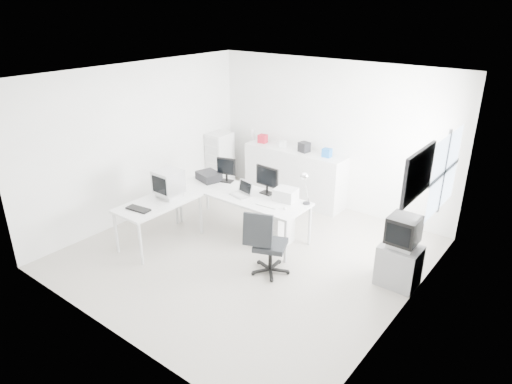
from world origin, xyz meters
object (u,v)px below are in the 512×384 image
Objects in this scene: inkjet_printer at (209,176)px; tv_cabinet at (399,265)px; laser_printer at (286,194)px; lcd_monitor_large at (267,181)px; crt_tv at (403,232)px; crt_monitor at (169,184)px; sideboard at (294,175)px; lcd_monitor_small at (227,170)px; side_desk at (160,222)px; main_desk at (242,213)px; office_chair at (271,242)px; laptop at (240,189)px; drawer_pedestal at (277,227)px; filing_cabinet at (220,160)px.

tv_cabinet is (3.60, 0.05, -0.52)m from inkjet_printer.
laser_printer is at bearing 178.11° from tv_cabinet.
crt_tv is at bearing 0.44° from lcd_monitor_large.
crt_monitor is 2.76m from sideboard.
side_desk is at bearing -119.32° from lcd_monitor_small.
sideboard is (-0.83, 1.54, -0.32)m from laser_printer.
lcd_monitor_small is at bearing 77.47° from side_desk.
crt_monitor is at bearing -164.40° from crt_tv.
crt_monitor is (-0.85, -0.85, 0.60)m from main_desk.
tv_cabinet is (3.30, -0.10, -0.67)m from lcd_monitor_small.
lcd_monitor_large is at bearing 106.35° from office_chair.
laptop is at bearing -174.62° from tv_cabinet.
side_desk reaches higher than drawer_pedestal.
crt_monitor is 0.91× the size of crt_tv.
side_desk is at bearing -119.27° from laptop.
drawer_pedestal is at bearing 25.72° from laptop.
crt_monitor is 3.74m from crt_tv.
laser_printer is 0.57× the size of tv_cabinet.
crt_monitor is at bearing -149.86° from drawer_pedestal.
crt_tv reaches higher than laptop.
crt_tv is (3.60, 1.25, 0.45)m from side_desk.
side_desk is 2.13m from laser_printer.
filing_cabinet is (-1.67, -0.36, 0.06)m from sideboard.
filing_cabinet is at bearing 121.14° from office_chair.
lcd_monitor_large is 0.77× the size of tv_cabinet.
inkjet_printer is 0.37m from lcd_monitor_small.
sideboard is (0.77, 2.61, -0.45)m from crt_monitor.
crt_monitor is at bearing -153.66° from laser_printer.
filing_cabinet is (-1.20, 1.15, -0.38)m from lcd_monitor_small.
tv_cabinet is (2.75, 0.15, -0.07)m from main_desk.
main_desk is 0.91m from laser_printer.
filing_cabinet is (-2.88, 2.11, 0.09)m from office_chair.
crt_tv is 0.42× the size of filing_cabinet.
crt_monitor is at bearing -134.76° from lcd_monitor_large.
office_chair is 1.85m from tv_cabinet.
filing_cabinet is at bearing 164.52° from tv_cabinet.
laser_printer is (0.05, 0.17, 0.55)m from drawer_pedestal.
main_desk is at bearing -171.08° from laser_printer.
crt_monitor is at bearing -106.43° from sideboard.
lcd_monitor_small reaches higher than drawer_pedestal.
inkjet_printer is at bearing 178.15° from drawer_pedestal.
side_desk is at bearing -73.91° from inkjet_printer.
side_desk is 0.65m from crt_monitor.
tv_cabinet is (3.60, 1.00, -0.68)m from crt_monitor.
office_chair reaches higher than main_desk.
inkjet_printer is 1.22m from lcd_monitor_large.
sideboard is at bearing 114.53° from drawer_pedestal.
office_chair is 0.85× the size of filing_cabinet.
lcd_monitor_large is at bearing -74.09° from sideboard.
side_desk is 1.91m from lcd_monitor_large.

